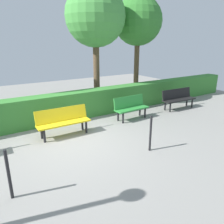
{
  "coord_description": "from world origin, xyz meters",
  "views": [
    {
      "loc": [
        2.17,
        5.58,
        2.8
      ],
      "look_at": [
        -1.63,
        -0.26,
        0.55
      ],
      "focal_mm": 34.81,
      "sensor_mm": 36.0,
      "label": 1
    }
  ],
  "objects_px": {
    "bench_yellow": "(63,120)",
    "tree_near": "(138,22)",
    "bench_black": "(178,98)",
    "bench_green": "(131,107)",
    "tree_mid": "(95,17)"
  },
  "relations": [
    {
      "from": "bench_yellow",
      "to": "tree_near",
      "type": "bearing_deg",
      "value": -150.81
    },
    {
      "from": "bench_green",
      "to": "bench_yellow",
      "type": "distance_m",
      "value": 2.7
    },
    {
      "from": "bench_black",
      "to": "bench_green",
      "type": "bearing_deg",
      "value": 1.47
    },
    {
      "from": "bench_black",
      "to": "tree_mid",
      "type": "distance_m",
      "value": 4.97
    },
    {
      "from": "tree_mid",
      "to": "bench_green",
      "type": "bearing_deg",
      "value": 90.85
    },
    {
      "from": "bench_black",
      "to": "bench_green",
      "type": "distance_m",
      "value": 2.57
    },
    {
      "from": "bench_black",
      "to": "bench_green",
      "type": "relative_size",
      "value": 1.2
    },
    {
      "from": "bench_yellow",
      "to": "tree_mid",
      "type": "relative_size",
      "value": 0.32
    },
    {
      "from": "bench_yellow",
      "to": "bench_black",
      "type": "bearing_deg",
      "value": -178.88
    },
    {
      "from": "bench_green",
      "to": "tree_near",
      "type": "bearing_deg",
      "value": -133.45
    },
    {
      "from": "bench_black",
      "to": "bench_green",
      "type": "height_order",
      "value": "same"
    },
    {
      "from": "bench_black",
      "to": "tree_mid",
      "type": "height_order",
      "value": "tree_mid"
    },
    {
      "from": "bench_black",
      "to": "bench_yellow",
      "type": "xyz_separation_m",
      "value": [
        5.27,
        0.01,
        0.0
      ]
    },
    {
      "from": "bench_yellow",
      "to": "tree_near",
      "type": "relative_size",
      "value": 0.33
    },
    {
      "from": "bench_black",
      "to": "tree_mid",
      "type": "relative_size",
      "value": 0.32
    }
  ]
}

